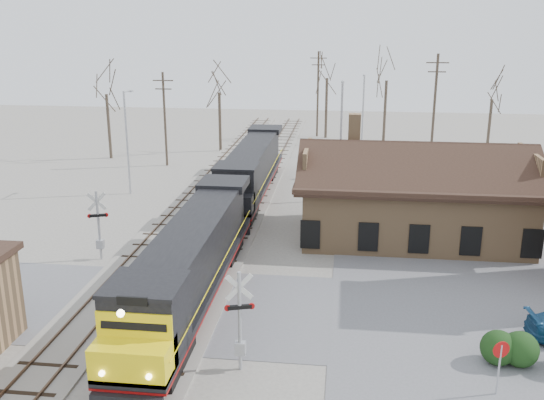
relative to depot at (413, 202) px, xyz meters
The scene contains 24 objects.
ground 17.14m from the depot, 134.97° to the right, with size 140.00×140.00×0.00m, color #9F9A90.
road 17.13m from the depot, 134.97° to the right, with size 60.00×9.00×0.03m, color #5D5D62.
parking_lot 10.29m from the depot, 53.10° to the right, with size 22.00×26.00×0.03m, color #5D5D62.
track_main 12.58m from the depot, 165.97° to the left, with size 3.40×90.00×0.24m.
track_siding 16.92m from the depot, 169.70° to the left, with size 3.40×90.00×0.24m.
depot is the anchor object (origin of this frame).
locomotive_lead 16.87m from the depot, 135.29° to the right, with size 2.89×19.36×4.30m.
locomotive_trailing 14.28m from the depot, 147.07° to the left, with size 2.89×19.36×4.07m.
crossbuck_near 19.16m from the depot, 116.45° to the right, with size 1.20×0.45×4.34m.
crossbuck_far 19.96m from the depot, 161.47° to the right, with size 1.17×0.50×4.26m.
do_not_enter_sign 17.79m from the depot, 85.06° to the right, with size 0.66×0.25×2.29m.
hedge_a 15.65m from the depot, 82.38° to the right, with size 1.49×1.49×1.49m, color black.
hedge_b 15.82m from the depot, 79.24° to the right, with size 1.51×1.51×1.51m, color black.
streetlight_a 23.61m from the depot, 160.34° to the left, with size 0.25×2.04×8.45m.
streetlight_b 9.83m from the depot, 121.46° to the left, with size 0.25×2.04×9.39m.
streetlight_c 25.90m from the depot, 96.28° to the left, with size 0.25×2.04×8.39m.
utility_pole_a 28.58m from the depot, 140.68° to the left, with size 2.00×0.24×9.10m.
utility_pole_b 36.60m from the depot, 102.80° to the left, with size 2.00×0.24×10.27m.
utility_pole_c 18.36m from the depot, 79.24° to the left, with size 2.00×0.24×10.99m.
tree_a 35.76m from the depot, 144.49° to the left, with size 4.42×4.42×10.83m.
tree_b 31.78m from the depot, 125.42° to the left, with size 4.24×4.24×10.40m.
tree_c 35.93m from the depot, 101.37° to the left, with size 4.80×4.80×11.75m.
tree_d 32.69m from the depot, 90.24° to the left, with size 4.82×4.82×11.82m.
tree_e 30.74m from the depot, 69.18° to the left, with size 3.81×3.81×9.32m.
Camera 1 is at (7.42, -26.79, 13.83)m, focal length 40.00 mm.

